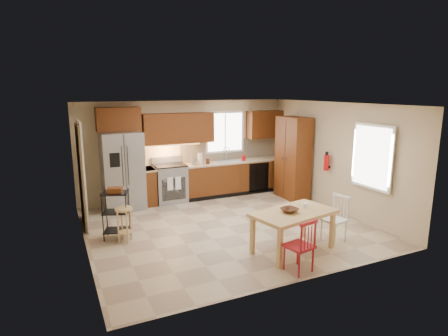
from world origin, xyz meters
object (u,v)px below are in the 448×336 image
range_stove (170,184)px  bar_stool (125,225)px  fire_extinguisher (326,163)px  pantry (293,158)px  refrigerator (123,171)px  dining_table (293,232)px  soap_bottle (244,157)px  chair_white (334,219)px  table_bowl (289,213)px  utility_cart (116,214)px  table_jar (306,206)px  chair_red (299,245)px

range_stove → bar_stool: 2.58m
fire_extinguisher → pantry: bearing=100.8°
refrigerator → dining_table: size_ratio=1.25×
soap_bottle → chair_white: (0.00, -3.60, -0.57)m
dining_table → bar_stool: 3.07m
pantry → bar_stool: size_ratio=3.20×
table_bowl → utility_cart: bearing=144.2°
range_stove → table_bowl: (0.99, -3.74, 0.26)m
soap_bottle → table_jar: size_ratio=1.66×
table_jar → bar_stool: 3.33m
fire_extinguisher → utility_cart: fire_extinguisher is taller
chair_red → bar_stool: size_ratio=1.30×
bar_stool → utility_cart: size_ratio=0.70×
bar_stool → table_bowl: bearing=-41.8°
utility_cart → range_stove: bearing=69.0°
dining_table → utility_cart: size_ratio=1.54×
fire_extinguisher → table_jar: fire_extinguisher is taller
pantry → fire_extinguisher: 1.07m
dining_table → table_bowl: (-0.09, 0.00, 0.36)m
chair_white → utility_cart: size_ratio=0.91×
dining_table → utility_cart: utility_cart is taller
refrigerator → table_bowl: (2.14, -3.68, -0.19)m
refrigerator → range_stove: (1.15, 0.06, -0.45)m
refrigerator → chair_white: (3.18, -3.63, -0.48)m
chair_white → utility_cart: 4.08m
table_bowl → utility_cart: 3.22m
fire_extinguisher → dining_table: fire_extinguisher is taller
chair_red → table_jar: (0.67, 0.74, 0.32)m
fire_extinguisher → dining_table: bearing=-141.0°
pantry → table_jar: pantry is taller
soap_bottle → chair_red: (-1.30, -4.30, -0.57)m
fire_extinguisher → chair_red: 3.46m
bar_stool → dining_table: bearing=-40.8°
table_jar → bar_stool: size_ratio=0.18×
table_jar → bar_stool: (-2.91, 1.56, -0.42)m
chair_white → dining_table: bearing=81.4°
range_stove → chair_white: 4.21m
fire_extinguisher → table_bowl: (-2.19, -1.70, -0.38)m
pantry → chair_red: 4.12m
table_bowl → bar_stool: 3.02m
range_stove → fire_extinguisher: 3.83m
fire_extinguisher → table_bowl: fire_extinguisher is taller
soap_bottle → pantry: 1.31m
refrigerator → soap_bottle: 3.18m
utility_cart → chair_red: bearing=-27.2°
bar_stool → refrigerator: bearing=71.7°
chair_red → table_jar: size_ratio=7.40×
range_stove → chair_red: (0.73, -4.39, -0.03)m
chair_red → chair_white: 1.48m
refrigerator → table_bowl: refrigerator is taller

